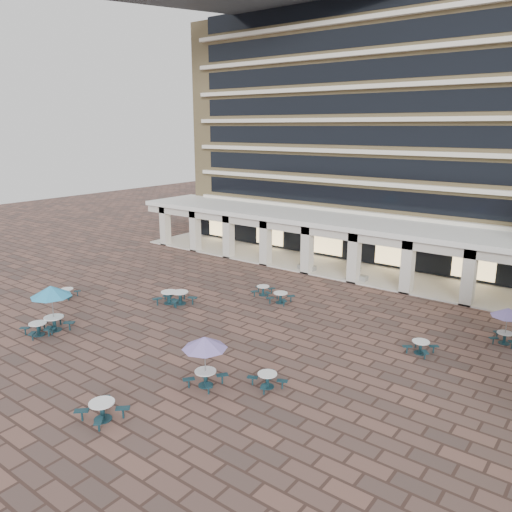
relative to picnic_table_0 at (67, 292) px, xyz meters
The scene contains 17 objects.
ground 12.75m from the picnic_table_0, 14.25° to the left, with size 120.00×120.00×0.00m, color brown.
apartment_building 33.47m from the picnic_table_0, 66.64° to the left, with size 40.00×15.50×25.20m.
retail_arcade 21.94m from the picnic_table_0, 55.44° to the left, with size 42.00×6.60×4.40m.
picnic_table_0 is the anchor object (origin of this frame).
picnic_table_1 6.62m from the picnic_table_0, 46.43° to the right, with size 1.85×1.85×0.75m.
picnic_table_2 16.77m from the picnic_table_0, 27.97° to the right, with size 1.81×1.81×0.80m.
picnic_table_4 6.36m from the picnic_table_0, 39.36° to the right, with size 2.38×2.38×2.75m.
picnic_table_5 7.53m from the picnic_table_0, 28.16° to the left, with size 2.29×2.29×0.84m.
picnic_table_6 16.69m from the picnic_table_0, 11.24° to the right, with size 2.12×2.12×2.44m.
picnic_table_7 18.71m from the picnic_table_0, ahead, with size 1.86×1.86×0.69m.
picnic_table_8 8.28m from the picnic_table_0, 28.31° to the left, with size 2.29×2.29×0.86m.
picnic_table_9 13.88m from the picnic_table_0, 39.33° to the left, with size 1.83×1.83×0.68m.
picnic_table_11 28.33m from the picnic_table_0, 21.35° to the left, with size 1.80×1.80×2.08m.
picnic_table_12 15.08m from the picnic_table_0, 33.06° to the left, with size 1.78×1.78×0.73m.
picnic_table_13 23.88m from the picnic_table_0, 15.14° to the left, with size 1.67×1.67×0.69m.
planter_left 18.88m from the picnic_table_0, 58.16° to the left, with size 1.50×0.75×1.25m.
planter_right 21.70m from the picnic_table_0, 47.64° to the left, with size 1.50×0.71×1.36m.
Camera 1 is at (18.53, -21.69, 11.72)m, focal length 35.00 mm.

